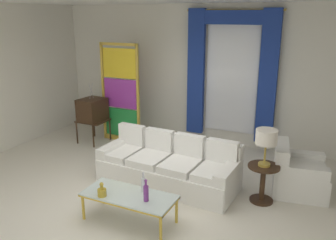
{
  "coord_description": "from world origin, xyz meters",
  "views": [
    {
      "loc": [
        2.53,
        -4.29,
        2.78
      ],
      "look_at": [
        0.05,
        0.9,
        1.05
      ],
      "focal_mm": 37.74,
      "sensor_mm": 36.0,
      "label": 1
    }
  ],
  "objects": [
    {
      "name": "ground_plane",
      "position": [
        0.0,
        0.0,
        0.0
      ],
      "size": [
        16.0,
        16.0,
        0.0
      ],
      "primitive_type": "plane",
      "color": "silver"
    },
    {
      "name": "wall_rear",
      "position": [
        0.0,
        3.06,
        1.5
      ],
      "size": [
        8.0,
        0.12,
        3.0
      ],
      "primitive_type": "cube",
      "color": "white",
      "rests_on": "ground"
    },
    {
      "name": "curtained_window",
      "position": [
        0.55,
        2.89,
        1.74
      ],
      "size": [
        2.0,
        0.17,
        2.7
      ],
      "color": "white",
      "rests_on": "ground"
    },
    {
      "name": "couch_white_long",
      "position": [
        0.18,
        0.7,
        0.31
      ],
      "size": [
        2.38,
        1.03,
        0.86
      ],
      "color": "white",
      "rests_on": "ground"
    },
    {
      "name": "coffee_table",
      "position": [
        0.18,
        -0.61,
        0.37
      ],
      "size": [
        1.29,
        0.56,
        0.41
      ],
      "color": "silver",
      "rests_on": "ground"
    },
    {
      "name": "bottle_blue_decanter",
      "position": [
        0.32,
        -0.45,
        0.53
      ],
      "size": [
        0.06,
        0.06,
        0.29
      ],
      "color": "silver",
      "rests_on": "coffee_table"
    },
    {
      "name": "bottle_crystal_tall",
      "position": [
        0.48,
        -0.66,
        0.53
      ],
      "size": [
        0.07,
        0.07,
        0.31
      ],
      "color": "#753384",
      "rests_on": "coffee_table"
    },
    {
      "name": "bottle_amber_squat",
      "position": [
        -0.13,
        -0.8,
        0.48
      ],
      "size": [
        0.12,
        0.12,
        0.2
      ],
      "color": "gold",
      "rests_on": "coffee_table"
    },
    {
      "name": "vintage_tv",
      "position": [
        -2.24,
        1.8,
        0.73
      ],
      "size": [
        0.62,
        0.64,
        1.35
      ],
      "color": "#382314",
      "rests_on": "ground"
    },
    {
      "name": "armchair_white",
      "position": [
        2.16,
        1.29,
        0.29
      ],
      "size": [
        0.94,
        0.93,
        0.8
      ],
      "color": "white",
      "rests_on": "ground"
    },
    {
      "name": "stained_glass_divider",
      "position": [
        -1.7,
        2.13,
        1.06
      ],
      "size": [
        0.95,
        0.05,
        2.2
      ],
      "color": "gold",
      "rests_on": "ground"
    },
    {
      "name": "peacock_figurine",
      "position": [
        -1.21,
        1.74,
        0.22
      ],
      "size": [
        0.44,
        0.6,
        0.5
      ],
      "color": "beige",
      "rests_on": "ground"
    },
    {
      "name": "round_side_table",
      "position": [
        1.73,
        0.74,
        0.36
      ],
      "size": [
        0.48,
        0.48,
        0.59
      ],
      "color": "#382314",
      "rests_on": "ground"
    },
    {
      "name": "table_lamp_brass",
      "position": [
        1.73,
        0.74,
        1.03
      ],
      "size": [
        0.32,
        0.32,
        0.57
      ],
      "color": "#B29338",
      "rests_on": "round_side_table"
    }
  ]
}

